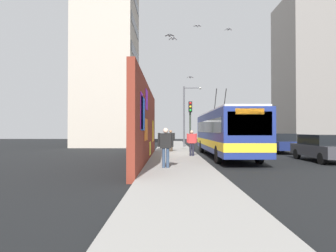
{
  "coord_description": "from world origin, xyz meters",
  "views": [
    {
      "loc": [
        -20.81,
        2.05,
        1.84
      ],
      "look_at": [
        -0.91,
        2.09,
        2.13
      ],
      "focal_mm": 30.74,
      "sensor_mm": 36.0,
      "label": 1
    }
  ],
  "objects": [
    {
      "name": "city_bus",
      "position": [
        -1.1,
        -1.8,
        1.74
      ],
      "size": [
        12.26,
        2.53,
        4.89
      ],
      "color": "navy",
      "rests_on": "ground_plane"
    },
    {
      "name": "parked_car_dark_gray",
      "position": [
        -3.87,
        -7.0,
        0.84
      ],
      "size": [
        4.52,
        1.9,
        1.58
      ],
      "color": "#38383D",
      "rests_on": "ground_plane"
    },
    {
      "name": "building_far_left",
      "position": [
        12.82,
        9.2,
        9.84
      ],
      "size": [
        8.56,
        6.43,
        19.67
      ],
      "color": "#B2A899",
      "rests_on": "ground_plane"
    },
    {
      "name": "parked_car_navy",
      "position": [
        2.63,
        -7.0,
        0.84
      ],
      "size": [
        4.58,
        1.86,
        1.58
      ],
      "color": "navy",
      "rests_on": "ground_plane"
    },
    {
      "name": "pedestrian_near_wall",
      "position": [
        -7.85,
        2.19,
        1.22
      ],
      "size": [
        0.24,
        0.71,
        1.79
      ],
      "color": "#2D3F59",
      "rests_on": "sidewalk_slab"
    },
    {
      "name": "graffiti_wall",
      "position": [
        -4.15,
        3.35,
        2.19
      ],
      "size": [
        13.73,
        0.32,
        4.37
      ],
      "color": "maroon",
      "rests_on": "ground_plane"
    },
    {
      "name": "building_far_right",
      "position": [
        16.32,
        -17.0,
        9.35
      ],
      "size": [
        8.02,
        8.7,
        18.71
      ],
      "color": "gray",
      "rests_on": "ground_plane"
    },
    {
      "name": "traffic_light",
      "position": [
        1.75,
        0.35,
        2.83
      ],
      "size": [
        0.49,
        0.28,
        3.97
      ],
      "color": "#2D382D",
      "rests_on": "sidewalk_slab"
    },
    {
      "name": "pedestrian_at_curb",
      "position": [
        -1.85,
        0.52,
        1.14
      ],
      "size": [
        0.23,
        0.67,
        1.68
      ],
      "color": "#1E1E2D",
      "rests_on": "sidewalk_slab"
    },
    {
      "name": "sidewalk_slab",
      "position": [
        0.0,
        1.6,
        0.07
      ],
      "size": [
        48.0,
        3.2,
        0.15
      ],
      "primitive_type": "cube",
      "color": "gray",
      "rests_on": "ground_plane"
    },
    {
      "name": "street_lamp",
      "position": [
        9.05,
        0.22,
        3.78
      ],
      "size": [
        0.44,
        1.91,
        6.26
      ],
      "color": "#4C4C51",
      "rests_on": "sidewalk_slab"
    },
    {
      "name": "parked_car_black",
      "position": [
        13.72,
        -7.0,
        0.84
      ],
      "size": [
        4.75,
        1.91,
        1.58
      ],
      "color": "black",
      "rests_on": "ground_plane"
    },
    {
      "name": "flying_pigeons",
      "position": [
        -0.57,
        0.31,
        8.07
      ],
      "size": [
        6.65,
        4.9,
        3.64
      ],
      "color": "gray"
    },
    {
      "name": "pedestrian_midblock",
      "position": [
        2.08,
        1.89,
        1.15
      ],
      "size": [
        0.23,
        0.68,
        1.69
      ],
      "color": "#3F3326",
      "rests_on": "sidewalk_slab"
    },
    {
      "name": "parked_car_white",
      "position": [
        8.51,
        -7.0,
        0.83
      ],
      "size": [
        4.11,
        1.94,
        1.58
      ],
      "color": "white",
      "rests_on": "ground_plane"
    },
    {
      "name": "ground_plane",
      "position": [
        0.0,
        0.0,
        0.0
      ],
      "size": [
        80.0,
        80.0,
        0.0
      ],
      "primitive_type": "plane",
      "color": "black"
    }
  ]
}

